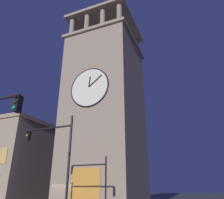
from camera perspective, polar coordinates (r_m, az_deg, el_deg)
clocktower at (r=27.95m, az=-1.77°, el=-3.63°), size 8.91×9.49×26.92m
traffic_signal_near at (r=15.89m, az=-14.59°, el=-13.15°), size 3.94×0.41×6.94m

